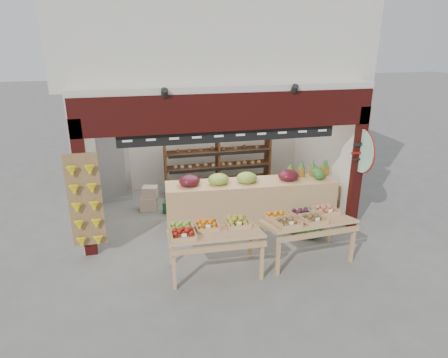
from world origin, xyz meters
TOP-DOWN VIEW (x-y plane):
  - ground at (0.00, 0.00)m, footprint 60.00×60.00m
  - shop_structure at (0.00, 1.61)m, footprint 6.36×5.12m
  - banana_board at (-2.73, -1.17)m, footprint 0.60×0.15m
  - gift_sign at (2.75, -1.15)m, footprint 0.04×0.93m
  - back_shelving at (0.29, 1.55)m, footprint 2.79×0.46m
  - refrigerator at (-2.40, 1.81)m, footprint 0.89×0.89m
  - cardboard_stack at (-1.32, 0.73)m, footprint 1.01×0.72m
  - mid_counter at (0.65, -0.33)m, footprint 3.80×0.96m
  - display_table_left at (-0.64, -2.10)m, footprint 1.64×0.94m
  - display_table_right at (1.17, -2.04)m, footprint 1.66×1.01m
  - watermelon_pile at (1.64, -1.18)m, footprint 0.73×0.73m

SIDE VIEW (x-z plane):
  - ground at x=0.00m, z-range 0.00..0.00m
  - watermelon_pile at x=1.64m, z-range -0.10..0.48m
  - cardboard_stack at x=-1.32m, z-range -0.08..0.52m
  - mid_counter at x=0.65m, z-range -0.07..1.10m
  - display_table_left at x=-0.64m, z-range 0.27..1.30m
  - display_table_right at x=1.17m, z-range 0.28..1.30m
  - refrigerator at x=-2.40m, z-range 0.00..1.98m
  - banana_board at x=-2.73m, z-range 0.22..2.02m
  - back_shelving at x=0.29m, z-range 0.25..1.99m
  - gift_sign at x=2.75m, z-range 1.29..2.21m
  - shop_structure at x=0.00m, z-range 1.22..6.62m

